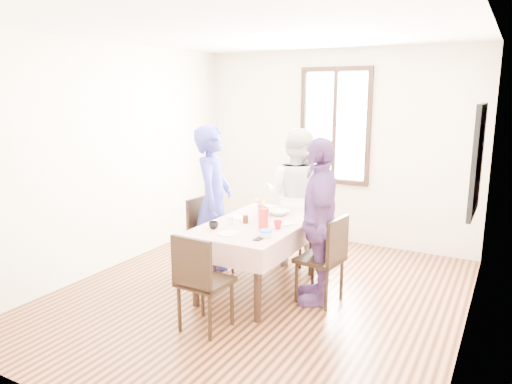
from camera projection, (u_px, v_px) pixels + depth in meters
ground at (259, 295)px, 5.09m from camera, size 4.50×4.50×0.00m
back_wall at (335, 147)px, 6.74m from camera, size 4.00×0.00×4.00m
right_wall at (475, 189)px, 3.86m from camera, size 0.00×4.50×4.50m
window_frame at (335, 126)px, 6.66m from camera, size 1.02×0.06×1.62m
window_pane at (335, 126)px, 6.67m from camera, size 0.90×0.02×1.50m
art_poster at (478, 160)px, 4.09m from camera, size 0.04×0.76×0.96m
dining_table at (258, 257)px, 5.15m from camera, size 0.83×1.45×0.75m
tablecloth at (258, 223)px, 5.07m from camera, size 0.95×1.57×0.01m
chair_left at (212, 237)px, 5.58m from camera, size 0.46×0.46×0.91m
chair_right at (320, 259)px, 4.85m from camera, size 0.47×0.47×0.91m
chair_far at (296, 227)px, 5.99m from camera, size 0.47×0.47×0.91m
chair_near at (205, 281)px, 4.28m from camera, size 0.44×0.44×0.91m
person_left at (213, 202)px, 5.48m from camera, size 0.61×0.74×1.76m
person_far at (296, 197)px, 5.89m from camera, size 0.85×0.67×1.70m
person_right at (319, 221)px, 4.78m from camera, size 0.77×1.08×1.70m
mug_black at (214, 225)px, 4.81m from camera, size 0.10×0.10×0.08m
mug_flag at (278, 225)px, 4.82m from camera, size 0.12×0.12×0.08m
mug_green at (264, 212)px, 5.34m from camera, size 0.14×0.14×0.09m
serving_bowl at (279, 213)px, 5.37m from camera, size 0.23×0.23×0.05m
juice_carton at (263, 219)px, 4.76m from camera, size 0.07×0.07×0.22m
butter_tub at (266, 234)px, 4.55m from camera, size 0.11×0.11×0.06m
jam_jar at (246, 219)px, 5.03m from camera, size 0.06×0.06×0.08m
drinking_glass at (230, 220)px, 4.97m from camera, size 0.06×0.06×0.09m
smartphone at (259, 239)px, 4.49m from camera, size 0.07×0.14×0.01m
flower_vase at (260, 216)px, 5.10m from camera, size 0.06×0.06×0.12m
plate_left at (240, 217)px, 5.25m from camera, size 0.20×0.20×0.01m
plate_right at (284, 223)px, 5.01m from camera, size 0.20×0.20×0.01m
plate_far at (282, 211)px, 5.54m from camera, size 0.20×0.20×0.01m
plate_near at (228, 233)px, 4.65m from camera, size 0.20×0.20×0.01m
butter_lid at (266, 231)px, 4.54m from camera, size 0.12×0.12×0.01m
flower_bunch at (260, 205)px, 5.07m from camera, size 0.09×0.09×0.10m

